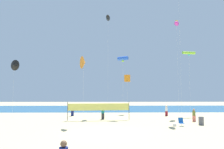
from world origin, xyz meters
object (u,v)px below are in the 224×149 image
object	(u,v)px
beachgoer_olive_shirt	(194,115)
beach_handbag	(175,125)
trash_barrel	(201,121)
kite_black_inflatable	(108,18)
beachgoer_sage_shirt	(72,109)
volleyball_net	(99,108)
kite_blue_tube	(123,59)
kite_magenta_inflatable	(177,24)
kite_black_delta	(14,65)
beachgoer_white_shirt	(166,110)
folding_beach_chair	(181,122)
kite_orange_box	(127,78)
kite_orange_delta	(84,63)
beachgoer_teal_shirt	(103,112)
kite_lime_tube	(189,53)

from	to	relation	value
beachgoer_olive_shirt	beach_handbag	distance (m)	5.19
trash_barrel	kite_black_inflatable	distance (m)	21.10
beachgoer_sage_shirt	volleyball_net	world-z (taller)	volleyball_net
beachgoer_sage_shirt	kite_blue_tube	xyz separation A→B (m)	(7.64, -2.56, 7.52)
kite_magenta_inflatable	kite_black_inflatable	bearing A→B (deg)	175.14
volleyball_net	beachgoer_olive_shirt	bearing A→B (deg)	-5.83
kite_black_delta	kite_black_inflatable	bearing A→B (deg)	25.01
beachgoer_white_shirt	folding_beach_chair	world-z (taller)	beachgoer_white_shirt
beachgoer_sage_shirt	kite_black_inflatable	distance (m)	15.81
kite_black_inflatable	beachgoer_white_shirt	bearing A→B (deg)	-6.34
volleyball_net	kite_blue_tube	bearing A→B (deg)	36.91
beachgoer_olive_shirt	kite_blue_tube	xyz separation A→B (m)	(-8.64, 3.73, 7.66)
folding_beach_chair	beach_handbag	size ratio (longest dim) A/B	2.50
kite_orange_box	kite_magenta_inflatable	distance (m)	11.99
beachgoer_white_shirt	kite_black_delta	bearing A→B (deg)	-171.83
kite_orange_delta	kite_blue_tube	xyz separation A→B (m)	(4.87, 6.69, 1.54)
trash_barrel	kite_black_delta	size ratio (longest dim) A/B	0.11
trash_barrel	kite_orange_delta	distance (m)	14.71
beachgoer_teal_shirt	beach_handbag	distance (m)	9.83
beachgoer_sage_shirt	trash_barrel	xyz separation A→B (m)	(15.94, -9.10, -0.54)
beachgoer_teal_shirt	trash_barrel	world-z (taller)	beachgoer_teal_shirt
beach_handbag	kite_black_inflatable	bearing A→B (deg)	123.74
beachgoer_olive_shirt	kite_black_delta	size ratio (longest dim) A/B	0.20
beachgoer_olive_shirt	volleyball_net	world-z (taller)	volleyball_net
volleyball_net	kite_orange_delta	world-z (taller)	kite_orange_delta
folding_beach_chair	kite_orange_box	bearing A→B (deg)	117.25
kite_magenta_inflatable	kite_orange_delta	world-z (taller)	kite_magenta_inflatable
beach_handbag	kite_black_delta	distance (m)	21.48
volleyball_net	kite_orange_box	distance (m)	10.45
kite_black_inflatable	volleyball_net	bearing A→B (deg)	-100.93
kite_black_inflatable	beachgoer_teal_shirt	bearing A→B (deg)	-97.29
volleyball_net	kite_black_inflatable	size ratio (longest dim) A/B	0.49
beach_handbag	kite_black_inflatable	size ratio (longest dim) A/B	0.02
beach_handbag	kite_lime_tube	world-z (taller)	kite_lime_tube
beachgoer_sage_shirt	kite_black_inflatable	bearing A→B (deg)	-93.61
beachgoer_teal_shirt	kite_magenta_inflatable	xyz separation A→B (m)	(11.64, 4.05, 13.65)
kite_orange_box	kite_black_delta	xyz separation A→B (m)	(-15.73, -8.22, 1.20)
beachgoer_white_shirt	kite_orange_box	size ratio (longest dim) A/B	0.25
folding_beach_chair	kite_black_delta	bearing A→B (deg)	174.10
kite_orange_box	kite_blue_tube	world-z (taller)	kite_blue_tube
kite_magenta_inflatable	beach_handbag	bearing A→B (deg)	-110.87
kite_lime_tube	trash_barrel	bearing A→B (deg)	-105.12
beachgoer_teal_shirt	kite_magenta_inflatable	distance (m)	18.39
beachgoer_sage_shirt	trash_barrel	distance (m)	18.36
folding_beach_chair	kite_black_inflatable	xyz separation A→B (m)	(-8.01, 10.65, 15.35)
kite_orange_delta	beachgoer_olive_shirt	bearing A→B (deg)	12.37
trash_barrel	kite_black_inflatable	bearing A→B (deg)	136.50
folding_beach_chair	kite_orange_delta	distance (m)	12.54
kite_lime_tube	beachgoer_olive_shirt	bearing A→B (deg)	-108.20
beach_handbag	kite_lime_tube	bearing A→B (deg)	61.30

